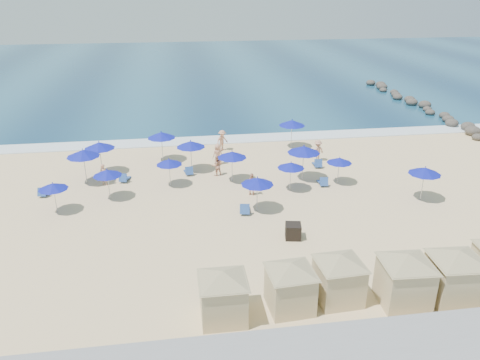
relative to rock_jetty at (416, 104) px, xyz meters
name	(u,v)px	position (x,y,z in m)	size (l,w,h in m)	color
ground	(254,214)	(-24.01, -24.90, -0.36)	(160.00, 160.00, 0.00)	beige
ocean	(198,69)	(-24.01, 30.10, -0.33)	(160.00, 80.00, 0.06)	navy
surf_line	(226,139)	(-24.01, -9.40, -0.32)	(160.00, 2.50, 0.08)	white
rock_jetty	(416,104)	(0.00, 0.00, 0.00)	(2.56, 26.66, 0.96)	#312C29
trash_bin	(293,231)	(-22.32, -28.18, 0.08)	(0.88, 0.88, 0.88)	black
cabana_0	(223,289)	(-27.10, -34.53, 1.17)	(4.26, 4.26, 2.67)	#C9B489
cabana_1	(291,280)	(-24.05, -34.27, 1.14)	(4.18, 4.18, 2.63)	#C9B489
cabana_2	(339,271)	(-21.70, -34.01, 1.16)	(4.24, 4.24, 2.66)	#C9B489
cabana_3	(406,272)	(-18.83, -34.65, 1.27)	(4.53, 4.53, 2.85)	#C9B489
cabana_4	(456,269)	(-16.45, -34.76, 1.29)	(4.59, 4.59, 2.88)	#C9B489
umbrella_0	(83,153)	(-35.35, -18.12, 1.98)	(2.37, 2.37, 2.70)	#A5A8AD
umbrella_1	(53,186)	(-36.53, -22.72, 1.46)	(1.85, 1.85, 2.11)	#A5A8AD
umbrella_2	(99,145)	(-34.44, -16.33, 1.93)	(2.32, 2.32, 2.64)	#A5A8AD
umbrella_3	(107,173)	(-33.36, -21.12, 1.55)	(1.93, 1.93, 2.20)	#A5A8AD
umbrella_4	(161,135)	(-29.80, -14.21, 1.88)	(2.27, 2.27, 2.58)	#A5A8AD
umbrella_5	(169,162)	(-29.25, -19.49, 1.48)	(1.86, 1.86, 2.12)	#A5A8AD
umbrella_6	(257,181)	(-23.75, -24.40, 1.71)	(2.10, 2.10, 2.39)	#A5A8AD
umbrella_7	(232,155)	(-24.69, -19.35, 1.75)	(2.14, 2.14, 2.44)	#A5A8AD
umbrella_8	(291,165)	(-20.83, -21.53, 1.53)	(1.92, 1.92, 2.18)	#A5A8AD
umbrella_9	(292,123)	(-18.46, -12.45, 1.92)	(2.32, 2.32, 2.64)	#A5A8AD
umbrella_10	(304,149)	(-19.45, -19.78, 2.02)	(2.41, 2.41, 2.75)	#A5A8AD
umbrella_11	(425,171)	(-12.42, -24.40, 1.76)	(2.15, 2.15, 2.45)	#A5A8AD
umbrella_12	(339,160)	(-17.06, -20.86, 1.45)	(1.83, 1.83, 2.08)	#A5A8AD
umbrella_13	(191,144)	(-27.56, -16.77, 1.84)	(2.23, 2.23, 2.54)	#A5A8AD
beach_chair_0	(44,192)	(-37.94, -19.92, -0.12)	(0.77, 1.36, 0.71)	#284C95
beach_chair_1	(124,178)	(-32.63, -18.15, -0.11)	(0.84, 1.40, 0.72)	#284C95
beach_chair_2	(189,171)	(-27.84, -17.47, -0.11)	(0.73, 1.39, 0.73)	#284C95
beach_chair_3	(245,209)	(-24.58, -24.59, -0.10)	(0.84, 1.48, 0.77)	#284C95
beach_chair_4	(323,182)	(-18.24, -21.02, -0.11)	(0.71, 1.38, 0.73)	#284C95
beach_chair_5	(317,164)	(-17.54, -17.39, -0.10)	(0.76, 1.44, 0.76)	#284C95
beachgoer_0	(104,174)	(-34.00, -18.60, 0.44)	(0.59, 0.39, 1.61)	tan
beachgoer_1	(217,165)	(-25.71, -17.96, 0.43)	(0.77, 0.60, 1.58)	tan
beachgoer_2	(252,184)	(-23.66, -21.95, 0.44)	(0.94, 0.39, 1.61)	tan
beachgoer_3	(318,151)	(-17.17, -16.10, 0.53)	(1.15, 0.66, 1.79)	tan
beachgoer_4	(218,154)	(-25.39, -15.70, 0.50)	(0.85, 0.55, 1.73)	tan
beachgoer_5	(222,140)	(-24.64, -12.31, 0.56)	(1.18, 0.68, 1.83)	tan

